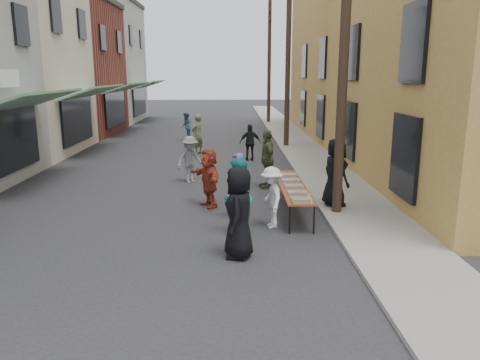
{
  "coord_description": "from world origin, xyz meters",
  "views": [
    {
      "loc": [
        1.46,
        -9.13,
        3.75
      ],
      "look_at": [
        1.65,
        1.6,
        1.3
      ],
      "focal_mm": 35.0,
      "sensor_mm": 36.0,
      "label": 1
    }
  ],
  "objects_px": {
    "guest_front_c": "(238,197)",
    "utility_pole_near": "(345,43)",
    "utility_pole_mid": "(288,58)",
    "server": "(335,172)",
    "serving_table": "(292,186)",
    "guest_front_a": "(239,213)",
    "catering_tray_sausage": "(301,199)",
    "utility_pole_far": "(269,63)"
  },
  "relations": [
    {
      "from": "guest_front_a",
      "to": "utility_pole_mid",
      "type": "bearing_deg",
      "value": 176.43
    },
    {
      "from": "utility_pole_far",
      "to": "guest_front_c",
      "type": "bearing_deg",
      "value": -96.04
    },
    {
      "from": "guest_front_a",
      "to": "server",
      "type": "bearing_deg",
      "value": 148.42
    },
    {
      "from": "utility_pole_near",
      "to": "utility_pole_mid",
      "type": "relative_size",
      "value": 1.0
    },
    {
      "from": "server",
      "to": "catering_tray_sausage",
      "type": "bearing_deg",
      "value": 121.88
    },
    {
      "from": "utility_pole_far",
      "to": "catering_tray_sausage",
      "type": "distance_m",
      "value": 25.6
    },
    {
      "from": "serving_table",
      "to": "guest_front_a",
      "type": "xyz_separation_m",
      "value": [
        -1.53,
        -3.28,
        0.24
      ]
    },
    {
      "from": "serving_table",
      "to": "guest_front_a",
      "type": "bearing_deg",
      "value": -114.96
    },
    {
      "from": "utility_pole_far",
      "to": "serving_table",
      "type": "distance_m",
      "value": 23.98
    },
    {
      "from": "utility_pole_mid",
      "to": "server",
      "type": "height_order",
      "value": "utility_pole_mid"
    },
    {
      "from": "utility_pole_near",
      "to": "guest_front_a",
      "type": "relative_size",
      "value": 4.72
    },
    {
      "from": "guest_front_c",
      "to": "server",
      "type": "distance_m",
      "value": 3.45
    },
    {
      "from": "utility_pole_mid",
      "to": "guest_front_c",
      "type": "distance_m",
      "value": 14.24
    },
    {
      "from": "utility_pole_near",
      "to": "serving_table",
      "type": "distance_m",
      "value": 3.98
    },
    {
      "from": "utility_pole_far",
      "to": "guest_front_c",
      "type": "relative_size",
      "value": 4.88
    },
    {
      "from": "guest_front_c",
      "to": "utility_pole_near",
      "type": "bearing_deg",
      "value": 127.2
    },
    {
      "from": "utility_pole_far",
      "to": "catering_tray_sausage",
      "type": "bearing_deg",
      "value": -92.66
    },
    {
      "from": "catering_tray_sausage",
      "to": "server",
      "type": "bearing_deg",
      "value": 56.65
    },
    {
      "from": "server",
      "to": "guest_front_c",
      "type": "bearing_deg",
      "value": 102.29
    },
    {
      "from": "guest_front_a",
      "to": "server",
      "type": "relative_size",
      "value": 1.0
    },
    {
      "from": "serving_table",
      "to": "guest_front_c",
      "type": "bearing_deg",
      "value": -129.26
    },
    {
      "from": "utility_pole_mid",
      "to": "utility_pole_far",
      "type": "distance_m",
      "value": 12.0
    },
    {
      "from": "utility_pole_near",
      "to": "server",
      "type": "height_order",
      "value": "utility_pole_near"
    },
    {
      "from": "utility_pole_mid",
      "to": "guest_front_a",
      "type": "height_order",
      "value": "utility_pole_mid"
    },
    {
      "from": "utility_pole_far",
      "to": "serving_table",
      "type": "xyz_separation_m",
      "value": [
        -1.17,
        -23.65,
        -3.79
      ]
    },
    {
      "from": "utility_pole_mid",
      "to": "serving_table",
      "type": "distance_m",
      "value": 12.31
    },
    {
      "from": "utility_pole_mid",
      "to": "server",
      "type": "bearing_deg",
      "value": -89.75
    },
    {
      "from": "utility_pole_mid",
      "to": "guest_front_c",
      "type": "xyz_separation_m",
      "value": [
        -2.7,
        -13.52,
        -3.58
      ]
    },
    {
      "from": "utility_pole_mid",
      "to": "catering_tray_sausage",
      "type": "bearing_deg",
      "value": -95.05
    },
    {
      "from": "utility_pole_far",
      "to": "guest_front_c",
      "type": "height_order",
      "value": "utility_pole_far"
    },
    {
      "from": "serving_table",
      "to": "utility_pole_near",
      "type": "bearing_deg",
      "value": -16.65
    },
    {
      "from": "utility_pole_far",
      "to": "guest_front_c",
      "type": "distance_m",
      "value": 25.91
    },
    {
      "from": "utility_pole_mid",
      "to": "guest_front_c",
      "type": "bearing_deg",
      "value": -101.3
    },
    {
      "from": "utility_pole_near",
      "to": "serving_table",
      "type": "relative_size",
      "value": 2.25
    },
    {
      "from": "server",
      "to": "guest_front_a",
      "type": "bearing_deg",
      "value": 116.97
    },
    {
      "from": "utility_pole_mid",
      "to": "server",
      "type": "relative_size",
      "value": 4.71
    },
    {
      "from": "utility_pole_near",
      "to": "serving_table",
      "type": "height_order",
      "value": "utility_pole_near"
    },
    {
      "from": "utility_pole_mid",
      "to": "catering_tray_sausage",
      "type": "height_order",
      "value": "utility_pole_mid"
    },
    {
      "from": "utility_pole_near",
      "to": "catering_tray_sausage",
      "type": "height_order",
      "value": "utility_pole_near"
    },
    {
      "from": "utility_pole_mid",
      "to": "utility_pole_far",
      "type": "xyz_separation_m",
      "value": [
        0.0,
        12.0,
        0.0
      ]
    },
    {
      "from": "guest_front_a",
      "to": "serving_table",
      "type": "bearing_deg",
      "value": 161.72
    },
    {
      "from": "utility_pole_far",
      "to": "serving_table",
      "type": "bearing_deg",
      "value": -92.84
    }
  ]
}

